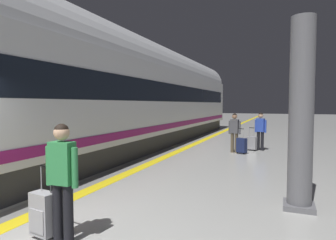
{
  "coord_description": "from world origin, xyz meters",
  "views": [
    {
      "loc": [
        3.56,
        -2.48,
        1.99
      ],
      "look_at": [
        0.17,
        5.83,
        1.49
      ],
      "focal_mm": 30.92,
      "sensor_mm": 36.0,
      "label": 1
    }
  ],
  "objects_px": {
    "high_speed_train": "(124,92)",
    "passenger_mid": "(260,129)",
    "platform_pillar": "(301,118)",
    "passenger_near": "(234,130)",
    "traveller_foreground": "(62,174)",
    "rolling_suitcase_foreground": "(43,214)",
    "suitcase_mid": "(252,143)",
    "suitcase_near": "(242,145)"
  },
  "relations": [
    {
      "from": "platform_pillar",
      "to": "high_speed_train",
      "type": "bearing_deg",
      "value": 145.01
    },
    {
      "from": "suitcase_mid",
      "to": "platform_pillar",
      "type": "height_order",
      "value": "platform_pillar"
    },
    {
      "from": "high_speed_train",
      "to": "suitcase_mid",
      "type": "xyz_separation_m",
      "value": [
        4.97,
        2.18,
        -2.17
      ]
    },
    {
      "from": "traveller_foreground",
      "to": "passenger_mid",
      "type": "relative_size",
      "value": 1.06
    },
    {
      "from": "suitcase_near",
      "to": "passenger_mid",
      "type": "height_order",
      "value": "passenger_mid"
    },
    {
      "from": "suitcase_near",
      "to": "suitcase_mid",
      "type": "xyz_separation_m",
      "value": [
        0.29,
        0.99,
        -0.01
      ]
    },
    {
      "from": "rolling_suitcase_foreground",
      "to": "passenger_near",
      "type": "height_order",
      "value": "passenger_near"
    },
    {
      "from": "rolling_suitcase_foreground",
      "to": "suitcase_mid",
      "type": "height_order",
      "value": "rolling_suitcase_foreground"
    },
    {
      "from": "rolling_suitcase_foreground",
      "to": "suitcase_near",
      "type": "distance_m",
      "value": 8.71
    },
    {
      "from": "suitcase_near",
      "to": "passenger_mid",
      "type": "xyz_separation_m",
      "value": [
        0.61,
        1.19,
        0.59
      ]
    },
    {
      "from": "traveller_foreground",
      "to": "suitcase_mid",
      "type": "relative_size",
      "value": 1.73
    },
    {
      "from": "rolling_suitcase_foreground",
      "to": "platform_pillar",
      "type": "relative_size",
      "value": 0.3
    },
    {
      "from": "high_speed_train",
      "to": "platform_pillar",
      "type": "xyz_separation_m",
      "value": [
        6.54,
        -4.58,
        -0.78
      ]
    },
    {
      "from": "passenger_near",
      "to": "passenger_mid",
      "type": "xyz_separation_m",
      "value": [
        0.93,
        1.01,
        0.01
      ]
    },
    {
      "from": "rolling_suitcase_foreground",
      "to": "platform_pillar",
      "type": "xyz_separation_m",
      "value": [
        3.55,
        2.77,
        1.35
      ]
    },
    {
      "from": "suitcase_near",
      "to": "platform_pillar",
      "type": "bearing_deg",
      "value": -72.08
    },
    {
      "from": "traveller_foreground",
      "to": "suitcase_near",
      "type": "xyz_separation_m",
      "value": [
        1.33,
        8.52,
        -0.65
      ]
    },
    {
      "from": "passenger_mid",
      "to": "platform_pillar",
      "type": "distance_m",
      "value": 7.12
    },
    {
      "from": "traveller_foreground",
      "to": "suitcase_mid",
      "type": "height_order",
      "value": "traveller_foreground"
    },
    {
      "from": "traveller_foreground",
      "to": "suitcase_near",
      "type": "distance_m",
      "value": 8.64
    },
    {
      "from": "passenger_near",
      "to": "platform_pillar",
      "type": "xyz_separation_m",
      "value": [
        2.19,
        -5.95,
        0.79
      ]
    },
    {
      "from": "passenger_near",
      "to": "traveller_foreground",
      "type": "bearing_deg",
      "value": -96.63
    },
    {
      "from": "high_speed_train",
      "to": "passenger_near",
      "type": "xyz_separation_m",
      "value": [
        4.35,
        1.37,
        -1.57
      ]
    },
    {
      "from": "high_speed_train",
      "to": "passenger_mid",
      "type": "bearing_deg",
      "value": 24.24
    },
    {
      "from": "traveller_foreground",
      "to": "passenger_near",
      "type": "distance_m",
      "value": 8.75
    },
    {
      "from": "traveller_foreground",
      "to": "passenger_mid",
      "type": "height_order",
      "value": "traveller_foreground"
    },
    {
      "from": "high_speed_train",
      "to": "suitcase_near",
      "type": "relative_size",
      "value": 27.54
    },
    {
      "from": "high_speed_train",
      "to": "platform_pillar",
      "type": "height_order",
      "value": "high_speed_train"
    },
    {
      "from": "high_speed_train",
      "to": "rolling_suitcase_foreground",
      "type": "xyz_separation_m",
      "value": [
        2.99,
        -7.35,
        -2.13
      ]
    },
    {
      "from": "high_speed_train",
      "to": "platform_pillar",
      "type": "distance_m",
      "value": 8.02
    },
    {
      "from": "passenger_mid",
      "to": "suitcase_mid",
      "type": "relative_size",
      "value": 1.63
    },
    {
      "from": "suitcase_mid",
      "to": "suitcase_near",
      "type": "bearing_deg",
      "value": -106.57
    },
    {
      "from": "traveller_foreground",
      "to": "suitcase_mid",
      "type": "bearing_deg",
      "value": 80.29
    },
    {
      "from": "passenger_mid",
      "to": "platform_pillar",
      "type": "bearing_deg",
      "value": -79.8
    },
    {
      "from": "high_speed_train",
      "to": "traveller_foreground",
      "type": "relative_size",
      "value": 16.39
    },
    {
      "from": "passenger_near",
      "to": "platform_pillar",
      "type": "height_order",
      "value": "platform_pillar"
    },
    {
      "from": "traveller_foreground",
      "to": "passenger_near",
      "type": "xyz_separation_m",
      "value": [
        1.01,
        8.69,
        -0.06
      ]
    },
    {
      "from": "high_speed_train",
      "to": "suitcase_mid",
      "type": "height_order",
      "value": "high_speed_train"
    },
    {
      "from": "high_speed_train",
      "to": "suitcase_near",
      "type": "height_order",
      "value": "high_speed_train"
    },
    {
      "from": "traveller_foreground",
      "to": "high_speed_train",
      "type": "bearing_deg",
      "value": 114.54
    },
    {
      "from": "rolling_suitcase_foreground",
      "to": "passenger_near",
      "type": "bearing_deg",
      "value": 81.12
    },
    {
      "from": "rolling_suitcase_foreground",
      "to": "suitcase_near",
      "type": "bearing_deg",
      "value": 78.86
    }
  ]
}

